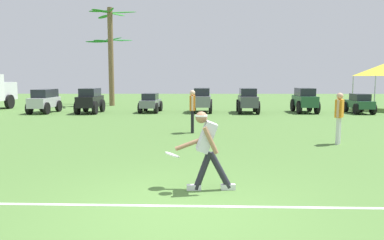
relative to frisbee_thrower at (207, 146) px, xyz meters
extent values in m
plane|color=#4C7335|center=(-0.46, -0.99, -0.80)|extent=(80.00, 80.00, 0.00)
cube|color=white|center=(-0.46, -0.86, -0.80)|extent=(23.60, 0.66, 0.01)
cylinder|color=#23232D|center=(-0.07, 0.00, -0.44)|extent=(0.36, 0.14, 0.72)
cube|color=silver|center=(-0.23, -0.01, -0.75)|extent=(0.27, 0.12, 0.10)
cylinder|color=#23232D|center=(0.24, 0.01, -0.44)|extent=(0.45, 0.14, 0.69)
cube|color=silver|center=(0.39, 0.02, -0.75)|extent=(0.27, 0.12, 0.10)
cube|color=silver|center=(0.00, 0.00, 0.17)|extent=(0.40, 0.36, 0.58)
sphere|color=#936B4C|center=(-0.10, -0.01, 0.52)|extent=(0.22, 0.22, 0.21)
cylinder|color=white|center=(-0.10, -0.01, 0.55)|extent=(0.23, 0.23, 0.03)
cylinder|color=#936B4C|center=(-0.29, 0.16, 0.02)|extent=(0.58, 0.12, 0.27)
cylinder|color=#936B4C|center=(0.06, -0.20, 0.14)|extent=(0.29, 0.10, 0.49)
cylinder|color=white|center=(-0.63, 0.16, -0.19)|extent=(0.33, 0.34, 0.12)
cylinder|color=silver|center=(4.07, 4.60, -0.39)|extent=(0.15, 0.15, 0.82)
cylinder|color=silver|center=(4.17, 4.76, -0.39)|extent=(0.15, 0.15, 0.82)
cube|color=orange|center=(4.12, 4.68, 0.29)|extent=(0.35, 0.39, 0.54)
cylinder|color=tan|center=(4.01, 4.50, 0.30)|extent=(0.10, 0.10, 0.52)
cylinder|color=tan|center=(4.23, 4.86, 0.30)|extent=(0.10, 0.10, 0.52)
sphere|color=tan|center=(4.12, 4.68, 0.66)|extent=(0.28, 0.28, 0.20)
cylinder|color=black|center=(-0.32, 6.87, -0.39)|extent=(0.11, 0.11, 0.82)
cylinder|color=black|center=(-0.32, 7.05, -0.39)|extent=(0.11, 0.11, 0.82)
cube|color=orange|center=(-0.32, 6.96, 0.29)|extent=(0.21, 0.34, 0.54)
cylinder|color=beige|center=(-0.33, 6.75, 0.30)|extent=(0.07, 0.07, 0.52)
cylinder|color=beige|center=(-0.32, 7.17, 0.30)|extent=(0.07, 0.07, 0.52)
sphere|color=beige|center=(-0.32, 6.96, 0.66)|extent=(0.20, 0.20, 0.20)
cube|color=#B7BABF|center=(-8.81, 14.52, -0.20)|extent=(1.03, 2.43, 0.55)
cube|color=#1E232B|center=(-8.80, 14.67, 0.31)|extent=(0.90, 1.82, 0.46)
cylinder|color=black|center=(-9.26, 15.37, -0.47)|extent=(0.20, 0.67, 0.66)
cylinder|color=black|center=(-8.30, 15.34, -0.47)|extent=(0.20, 0.67, 0.66)
cylinder|color=black|center=(-9.31, 13.70, -0.47)|extent=(0.20, 0.67, 0.66)
cylinder|color=black|center=(-8.35, 13.67, -0.47)|extent=(0.20, 0.67, 0.66)
cube|color=black|center=(-6.18, 14.47, -0.14)|extent=(0.99, 2.36, 0.60)
cube|color=#1E232B|center=(-6.18, 14.52, 0.38)|extent=(0.87, 1.55, 0.44)
cylinder|color=black|center=(-6.67, 15.25, -0.44)|extent=(0.18, 0.72, 0.72)
cylinder|color=black|center=(-5.69, 15.24, -0.44)|extent=(0.18, 0.72, 0.72)
cylinder|color=black|center=(-6.68, 13.69, -0.44)|extent=(0.18, 0.72, 0.72)
cylinder|color=black|center=(-5.70, 13.68, -0.44)|extent=(0.18, 0.72, 0.72)
cube|color=slate|center=(-2.83, 15.04, -0.29)|extent=(1.05, 2.26, 0.42)
cube|color=#1E232B|center=(-2.83, 14.94, 0.11)|extent=(0.86, 1.15, 0.38)
cylinder|color=black|center=(-3.22, 15.83, -0.50)|extent=(0.22, 0.61, 0.60)
cylinder|color=black|center=(-2.33, 15.77, -0.50)|extent=(0.22, 0.61, 0.60)
cylinder|color=black|center=(-3.33, 14.30, -0.50)|extent=(0.22, 0.61, 0.60)
cylinder|color=black|center=(-2.43, 14.24, -0.50)|extent=(0.22, 0.61, 0.60)
cube|color=slate|center=(0.16, 15.02, -0.14)|extent=(1.10, 2.40, 0.60)
cube|color=#1E232B|center=(0.16, 15.07, 0.38)|extent=(0.94, 1.59, 0.44)
cylinder|color=black|center=(-0.29, 15.82, -0.44)|extent=(0.22, 0.73, 0.72)
cylinder|color=black|center=(0.69, 15.77, -0.44)|extent=(0.22, 0.73, 0.72)
cylinder|color=black|center=(-0.37, 14.26, -0.44)|extent=(0.22, 0.73, 0.72)
cylinder|color=black|center=(0.61, 14.21, -0.44)|extent=(0.22, 0.73, 0.72)
cube|color=#474C51|center=(2.74, 14.65, -0.14)|extent=(1.09, 2.39, 0.60)
cube|color=#1E232B|center=(2.75, 14.70, 0.38)|extent=(0.94, 1.59, 0.44)
cylinder|color=black|center=(2.29, 15.45, -0.44)|extent=(0.21, 0.73, 0.72)
cylinder|color=black|center=(3.27, 15.40, -0.44)|extent=(0.21, 0.73, 0.72)
cylinder|color=black|center=(2.22, 13.89, -0.44)|extent=(0.21, 0.73, 0.72)
cylinder|color=black|center=(3.20, 13.85, -0.44)|extent=(0.21, 0.73, 0.72)
cube|color=#235133|center=(6.05, 14.93, -0.14)|extent=(1.05, 2.38, 0.60)
cube|color=#1E232B|center=(6.05, 14.98, 0.38)|extent=(0.91, 1.58, 0.44)
cylinder|color=black|center=(5.59, 15.72, -0.44)|extent=(0.20, 0.73, 0.72)
cylinder|color=black|center=(6.57, 15.69, -0.44)|extent=(0.20, 0.73, 0.72)
cylinder|color=black|center=(5.54, 14.16, -0.44)|extent=(0.20, 0.73, 0.72)
cylinder|color=black|center=(6.52, 14.13, -0.44)|extent=(0.20, 0.73, 0.72)
cube|color=#235133|center=(8.99, 14.54, -0.29)|extent=(0.92, 2.21, 0.42)
cube|color=#1E232B|center=(8.99, 14.44, 0.11)|extent=(0.80, 1.11, 0.38)
cylinder|color=black|center=(8.55, 15.32, -0.50)|extent=(0.19, 0.60, 0.60)
cylinder|color=black|center=(9.45, 15.31, -0.50)|extent=(0.19, 0.60, 0.60)
cylinder|color=black|center=(8.53, 13.78, -0.50)|extent=(0.19, 0.60, 0.60)
cylinder|color=black|center=(9.43, 13.77, -0.50)|extent=(0.19, 0.60, 0.60)
cube|color=silver|center=(-12.79, 17.74, 0.32)|extent=(1.10, 1.73, 1.15)
cylinder|color=black|center=(-12.23, 17.38, -0.35)|extent=(0.27, 0.91, 0.90)
cylinder|color=brown|center=(-6.68, 22.20, 1.76)|extent=(0.30, 0.30, 5.11)
ellipsoid|color=#237A2F|center=(-5.87, 22.32, 4.01)|extent=(1.66, 0.50, 0.16)
ellipsoid|color=#237A2F|center=(-6.30, 22.78, 4.06)|extent=(0.98, 1.31, 0.16)
ellipsoid|color=#237A2F|center=(-6.99, 22.83, 4.08)|extent=(0.84, 1.37, 0.15)
ellipsoid|color=#237A2F|center=(-7.67, 22.28, 3.91)|extent=(2.00, 0.42, 0.17)
ellipsoid|color=#237A2F|center=(-7.17, 21.63, 3.89)|extent=(1.17, 1.30, 0.20)
ellipsoid|color=#237A2F|center=(-6.11, 21.44, 4.04)|extent=(1.34, 1.67, 0.15)
cylinder|color=brown|center=(-6.18, 19.95, 2.61)|extent=(0.37, 0.37, 6.82)
ellipsoid|color=#287E26|center=(-5.22, 19.78, 5.66)|extent=(1.95, 0.59, 0.16)
ellipsoid|color=#287E26|center=(-5.77, 20.54, 5.64)|extent=(1.03, 1.32, 0.19)
ellipsoid|color=#287E26|center=(-6.78, 20.70, 5.51)|extent=(1.39, 1.66, 0.20)
ellipsoid|color=#287E26|center=(-6.93, 20.01, 5.78)|extent=(1.52, 0.36, 0.15)
ellipsoid|color=#287E26|center=(-6.64, 19.31, 5.67)|extent=(1.13, 1.43, 0.18)
ellipsoid|color=#287E26|center=(-5.90, 19.22, 5.73)|extent=(0.79, 1.55, 0.16)
cylinder|color=#B2B5BA|center=(10.19, 18.35, 0.25)|extent=(0.06, 0.06, 2.10)
cylinder|color=#B2B5BA|center=(10.19, 15.26, 0.25)|extent=(0.06, 0.06, 2.10)
camera|label=1|loc=(-0.19, -6.57, 1.23)|focal=35.00mm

